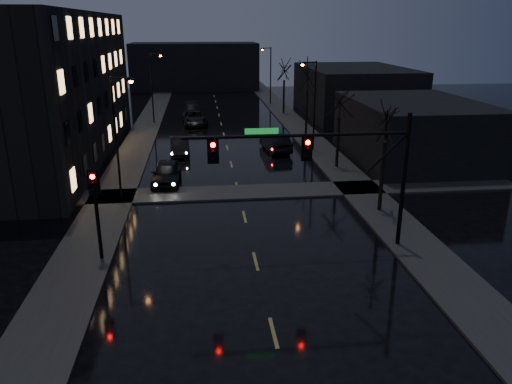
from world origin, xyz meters
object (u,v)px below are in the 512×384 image
object	(u,v)px
oncoming_car_b	(180,146)
oncoming_car_c	(195,118)
oncoming_car_d	(192,111)
lead_car	(275,142)
oncoming_car_a	(166,173)

from	to	relation	value
oncoming_car_b	oncoming_car_c	world-z (taller)	oncoming_car_c
oncoming_car_b	oncoming_car_d	distance (m)	18.96
oncoming_car_c	lead_car	world-z (taller)	lead_car
oncoming_car_c	lead_car	distance (m)	15.49
oncoming_car_b	oncoming_car_d	bearing A→B (deg)	84.82
oncoming_car_b	oncoming_car_d	xyz separation A→B (m)	(0.94, 18.93, 0.05)
oncoming_car_a	lead_car	xyz separation A→B (m)	(9.33, 8.90, 0.01)
oncoming_car_b	oncoming_car_c	size ratio (longest dim) A/B	0.83
lead_car	oncoming_car_c	bearing A→B (deg)	-69.21
oncoming_car_a	oncoming_car_b	world-z (taller)	oncoming_car_a
oncoming_car_d	lead_car	distance (m)	20.20
oncoming_car_a	oncoming_car_b	distance (m)	8.67
oncoming_car_b	oncoming_car_a	bearing A→B (deg)	-97.02
oncoming_car_b	oncoming_car_d	size ratio (longest dim) A/B	0.83
oncoming_car_a	lead_car	size ratio (longest dim) A/B	0.96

